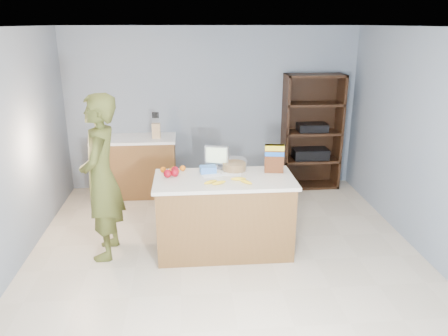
{
  "coord_description": "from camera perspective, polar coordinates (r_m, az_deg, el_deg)",
  "views": [
    {
      "loc": [
        -0.39,
        -4.24,
        2.54
      ],
      "look_at": [
        0.0,
        0.35,
        1.0
      ],
      "focal_mm": 35.0,
      "sensor_mm": 36.0,
      "label": 1
    }
  ],
  "objects": [
    {
      "name": "apples",
      "position": [
        4.92,
        -6.75,
        -0.56
      ],
      "size": [
        0.17,
        0.2,
        0.09
      ],
      "color": "maroon",
      "rests_on": "counter_peninsula"
    },
    {
      "name": "knife_block",
      "position": [
        6.59,
        -8.85,
        4.91
      ],
      "size": [
        0.12,
        0.1,
        0.31
      ],
      "color": "tan",
      "rests_on": "back_cabinet"
    },
    {
      "name": "counter_peninsula",
      "position": [
        5.03,
        0.05,
        -6.51
      ],
      "size": [
        1.56,
        0.76,
        0.9
      ],
      "color": "brown",
      "rests_on": "ground"
    },
    {
      "name": "bananas",
      "position": [
        4.69,
        0.6,
        -1.75
      ],
      "size": [
        0.53,
        0.2,
        0.04
      ],
      "color": "yellow",
      "rests_on": "counter_peninsula"
    },
    {
      "name": "cereal_box",
      "position": [
        5.0,
        6.59,
        1.5
      ],
      "size": [
        0.23,
        0.11,
        0.33
      ],
      "color": "#592B14",
      "rests_on": "counter_peninsula"
    },
    {
      "name": "tv",
      "position": [
        5.09,
        -0.97,
        1.57
      ],
      "size": [
        0.28,
        0.12,
        0.28
      ],
      "color": "silver",
      "rests_on": "counter_peninsula"
    },
    {
      "name": "oranges",
      "position": [
        5.04,
        -6.56,
        -0.26
      ],
      "size": [
        0.29,
        0.17,
        0.07
      ],
      "color": "orange",
      "rests_on": "counter_peninsula"
    },
    {
      "name": "envelopes",
      "position": [
        4.94,
        -0.28,
        -0.9
      ],
      "size": [
        0.46,
        0.18,
        0.0
      ],
      "color": "white",
      "rests_on": "counter_peninsula"
    },
    {
      "name": "walls",
      "position": [
        4.35,
        0.39,
        6.7
      ],
      "size": [
        4.52,
        5.02,
        2.51
      ],
      "color": "slate",
      "rests_on": "ground"
    },
    {
      "name": "floor",
      "position": [
        4.96,
        0.35,
        -12.33
      ],
      "size": [
        4.5,
        5.0,
        0.02
      ],
      "primitive_type": "cube",
      "color": "beige",
      "rests_on": "ground"
    },
    {
      "name": "blue_carton",
      "position": [
        5.0,
        -2.09,
        -0.19
      ],
      "size": [
        0.19,
        0.14,
        0.08
      ],
      "primitive_type": "cube",
      "rotation": [
        0.0,
        0.0,
        0.12
      ],
      "color": "blue",
      "rests_on": "counter_peninsula"
    },
    {
      "name": "shelving_unit",
      "position": [
        7.07,
        11.26,
        4.41
      ],
      "size": [
        0.9,
        0.4,
        1.8
      ],
      "color": "black",
      "rests_on": "ground"
    },
    {
      "name": "person",
      "position": [
        4.95,
        -15.74,
        -1.26
      ],
      "size": [
        0.46,
        0.68,
        1.85
      ],
      "primitive_type": "imported",
      "rotation": [
        0.0,
        0.0,
        -1.59
      ],
      "color": "#454B1D",
      "rests_on": "ground"
    },
    {
      "name": "salad_bowl",
      "position": [
        5.09,
        1.35,
        0.35
      ],
      "size": [
        0.3,
        0.3,
        0.13
      ],
      "color": "#267219",
      "rests_on": "counter_peninsula"
    },
    {
      "name": "back_cabinet",
      "position": [
        6.82,
        -11.43,
        0.27
      ],
      "size": [
        1.24,
        0.62,
        0.9
      ],
      "color": "brown",
      "rests_on": "ground"
    }
  ]
}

